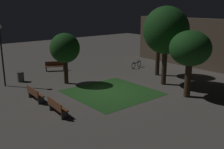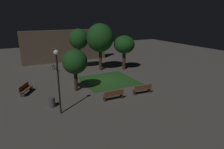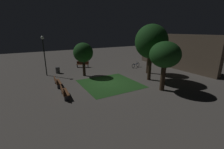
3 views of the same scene
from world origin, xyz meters
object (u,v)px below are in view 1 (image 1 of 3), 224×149
Objects in this scene: lamp_post_plaza_east at (1,45)px; tree_back_right at (190,49)px; tree_lawn_side at (65,48)px; tree_right_canopy at (159,30)px; trash_bin at (21,77)px; bicycle at (136,64)px; bench_lawn_edge at (57,107)px; tree_back_left at (166,31)px; bench_by_lamp at (55,66)px; bench_front_right at (35,94)px.

tree_back_right is at bearing 39.77° from lamp_post_plaza_east.
tree_back_right is at bearing 30.30° from tree_lawn_side.
tree_right_canopy reaches higher than trash_bin.
bicycle is at bearing 77.12° from trash_bin.
trash_bin is at bearing -119.00° from tree_right_canopy.
lamp_post_plaza_east reaches higher than trash_bin.
bench_lawn_edge is at bearing 3.04° from lamp_post_plaza_east.
tree_back_left is 12.35m from lamp_post_plaza_east.
bench_by_lamp is at bearing 163.23° from tree_lawn_side.
bench_by_lamp is at bearing -164.86° from tree_back_right.
trash_bin is at bearing -67.72° from bench_by_lamp.
tree_right_canopy is (-5.16, 2.91, 0.69)m from tree_back_right.
tree_right_canopy is at bearing 65.55° from lamp_post_plaza_east.
tree_back_left is 3.25m from tree_back_right.
bicycle is (4.07, 6.84, -0.14)m from bench_by_lamp.
tree_back_left is at bearing -39.21° from tree_right_canopy.
tree_right_canopy is at bearing 61.00° from trash_bin.
bicycle is at bearing 59.23° from bench_by_lamp.
tree_back_right is 13.34m from trash_bin.
tree_lawn_side reaches higher than trash_bin.
trash_bin is (1.61, -3.93, -0.07)m from bench_by_lamp.
bicycle reaches higher than bench_by_lamp.
bench_lawn_edge is at bearing 0.00° from bench_front_right.
bench_by_lamp is 6.29m from lamp_post_plaza_east.
lamp_post_plaza_east reaches higher than bench_front_right.
bench_front_right reaches higher than trash_bin.
bench_lawn_edge is at bearing -78.46° from tree_right_canopy.
bench_by_lamp is at bearing 112.28° from trash_bin.
tree_right_canopy is (-2.23, 1.82, -0.24)m from tree_back_left.
trash_bin is (-0.38, 1.39, -2.79)m from lamp_post_plaza_east.
bench_lawn_edge is 11.93m from tree_right_canopy.
bench_by_lamp is 7.96m from bicycle.
tree_back_left is 1.34× the size of tree_back_right.
bench_front_right is 0.40× the size of tree_back_right.
tree_right_canopy reaches higher than bench_by_lamp.
tree_lawn_side is (4.40, -1.33, 2.32)m from bench_by_lamp.
bench_lawn_edge reaches higher than trash_bin.
tree_back_left reaches higher than bench_lawn_edge.
bench_front_right is at bearing -107.43° from tree_back_left.
tree_back_right is 5.49× the size of trash_bin.
bench_front_right is 1.07× the size of bicycle.
trash_bin is at bearing 105.47° from lamp_post_plaza_east.
bench_front_right is at bearing -11.29° from trash_bin.
tree_back_left is 12.11m from trash_bin.
bench_by_lamp reaches higher than trash_bin.
tree_back_left is (-0.05, 9.36, 3.71)m from bench_lawn_edge.
bicycle is (-5.47, 11.75, -0.14)m from bench_lawn_edge.
lamp_post_plaza_east is (-7.55, -0.40, 2.71)m from bench_lawn_edge.
bench_by_lamp is at bearing -120.77° from bicycle.
tree_lawn_side is at bearing -131.43° from tree_back_left.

